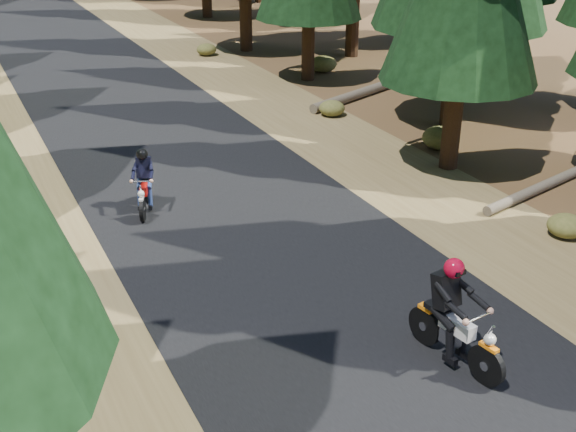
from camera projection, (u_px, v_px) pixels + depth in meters
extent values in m
plane|color=#4D331B|center=(326.00, 306.00, 12.54)|extent=(120.00, 120.00, 0.00)
cube|color=black|center=(221.00, 201.00, 16.61)|extent=(6.00, 100.00, 0.01)
cube|color=brown|center=(12.00, 241.00, 14.78)|extent=(3.20, 100.00, 0.01)
cube|color=brown|center=(389.00, 170.00, 18.45)|extent=(3.20, 100.00, 0.01)
cylinder|color=black|center=(456.00, 81.00, 17.65)|extent=(0.48, 0.48, 4.52)
cylinder|color=black|center=(457.00, 27.00, 20.63)|extent=(0.53, 0.53, 5.84)
cylinder|color=black|center=(308.00, 18.00, 25.83)|extent=(0.48, 0.48, 4.51)
cylinder|color=#4C4233|center=(371.00, 90.00, 24.88)|extent=(5.86, 2.65, 0.32)
cylinder|color=#4C4233|center=(543.00, 186.00, 17.13)|extent=(4.33, 1.32, 0.24)
ellipsoid|color=#474C1E|center=(206.00, 50.00, 30.40)|extent=(0.83, 0.83, 0.50)
ellipsoid|color=#474C1E|center=(566.00, 226.00, 14.91)|extent=(0.79, 0.79, 0.47)
ellipsoid|color=#474C1E|center=(332.00, 108.00, 22.58)|extent=(0.81, 0.81, 0.49)
ellipsoid|color=#474C1E|center=(323.00, 64.00, 27.73)|extent=(1.04, 1.04, 0.62)
ellipsoid|color=#474C1E|center=(441.00, 138.00, 19.77)|extent=(1.04, 1.04, 0.62)
cube|color=black|center=(460.00, 297.00, 10.57)|extent=(0.42, 0.29, 0.56)
sphere|color=#A3061F|center=(463.00, 273.00, 10.40)|extent=(0.35, 0.35, 0.31)
cube|color=black|center=(143.00, 171.00, 15.72)|extent=(0.37, 0.30, 0.46)
sphere|color=black|center=(141.00, 156.00, 15.58)|extent=(0.34, 0.34, 0.26)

